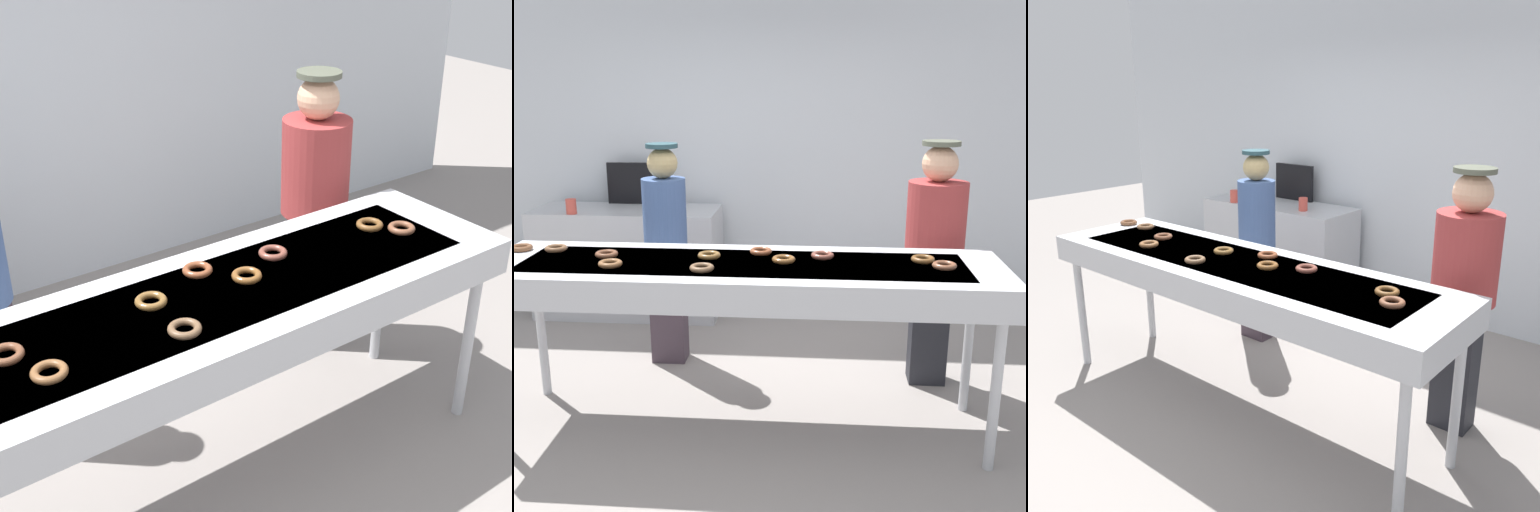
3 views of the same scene
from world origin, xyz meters
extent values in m
plane|color=gray|center=(0.00, 0.00, 0.00)|extent=(16.00, 16.00, 0.00)
cube|color=silver|center=(0.00, 2.31, 1.67)|extent=(8.00, 0.12, 3.35)
cube|color=#B7BABF|center=(0.00, 0.00, 0.93)|extent=(2.88, 0.78, 0.17)
cube|color=slate|center=(0.00, 0.00, 0.98)|extent=(2.45, 0.55, 0.08)
cylinder|color=#B7BABF|center=(1.34, -0.31, 0.42)|extent=(0.06, 0.06, 0.84)
cylinder|color=#B7BABF|center=(-1.34, 0.31, 0.42)|extent=(0.06, 0.06, 0.84)
cylinder|color=#B7BABF|center=(1.34, 0.31, 0.42)|extent=(0.06, 0.06, 0.84)
torus|color=brown|center=(1.00, 0.10, 1.03)|extent=(0.14, 0.14, 0.03)
torus|color=brown|center=(0.23, 0.03, 1.03)|extent=(0.13, 0.13, 0.03)
torus|color=brown|center=(-0.78, 0.06, 1.03)|extent=(0.18, 0.18, 0.03)
torus|color=brown|center=(-1.33, 0.16, 1.03)|extent=(0.18, 0.18, 0.03)
torus|color=brown|center=(-0.19, -0.17, 1.03)|extent=(0.18, 0.18, 0.03)
torus|color=brown|center=(-0.20, 0.08, 1.03)|extent=(0.13, 0.13, 0.03)
torus|color=brown|center=(0.44, 0.13, 1.03)|extent=(0.18, 0.18, 0.03)
torus|color=brown|center=(1.09, -0.02, 1.03)|extent=(0.18, 0.18, 0.03)
torus|color=brown|center=(-1.12, 0.16, 1.03)|extent=(0.13, 0.13, 0.03)
torus|color=brown|center=(-0.70, -0.13, 1.03)|extent=(0.15, 0.15, 0.03)
torus|color=brown|center=(0.09, 0.19, 1.03)|extent=(0.17, 0.17, 0.03)
cube|color=#3E313B|center=(-0.65, 0.90, 0.40)|extent=(0.24, 0.18, 0.79)
cylinder|color=#3F598C|center=(-0.65, 0.90, 1.07)|extent=(0.30, 0.30, 0.55)
sphere|color=tan|center=(-0.65, 0.90, 1.44)|extent=(0.21, 0.21, 0.21)
cylinder|color=#26444C|center=(-0.65, 0.90, 1.56)|extent=(0.22, 0.22, 0.03)
cube|color=#222228|center=(1.17, 0.70, 0.42)|extent=(0.24, 0.18, 0.84)
cylinder|color=#993333|center=(1.17, 0.70, 1.10)|extent=(0.38, 0.38, 0.53)
sphere|color=#DAA582|center=(1.17, 0.70, 1.48)|extent=(0.23, 0.23, 0.23)
cylinder|color=#505445|center=(1.17, 0.70, 1.61)|extent=(0.24, 0.24, 0.03)
cube|color=#B7BABF|center=(-1.23, 1.86, 0.47)|extent=(1.57, 0.60, 0.93)
cylinder|color=#CC4C3F|center=(-0.83, 1.75, 0.99)|extent=(0.08, 0.08, 0.12)
cylinder|color=#CC4C3F|center=(-1.61, 1.62, 0.99)|extent=(0.08, 0.08, 0.12)
cube|color=black|center=(-1.23, 2.11, 1.11)|extent=(0.46, 0.04, 0.36)
camera|label=1|loc=(-1.32, -2.17, 2.52)|focal=51.63mm
camera|label=2|loc=(0.42, -3.29, 1.97)|focal=44.00mm
camera|label=3|loc=(2.30, -2.32, 2.05)|focal=38.87mm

